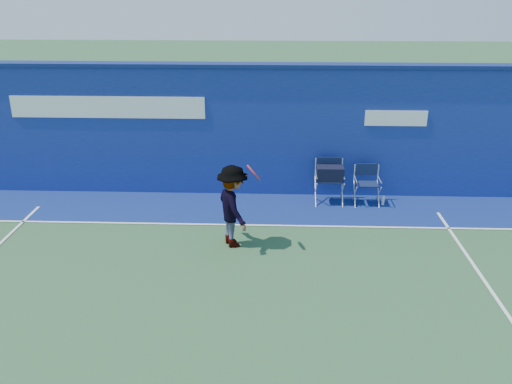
{
  "coord_description": "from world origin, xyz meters",
  "views": [
    {
      "loc": [
        0.88,
        -7.14,
        4.84
      ],
      "look_at": [
        0.51,
        2.6,
        1.0
      ],
      "focal_mm": 38.0,
      "sensor_mm": 36.0,
      "label": 1
    }
  ],
  "objects_px": {
    "directors_chair_right": "(366,192)",
    "tennis_player": "(233,206)",
    "directors_chair_left": "(329,185)",
    "water_bottle": "(383,200)"
  },
  "relations": [
    {
      "from": "directors_chair_left",
      "to": "water_bottle",
      "type": "xyz_separation_m",
      "value": [
        1.24,
        -0.09,
        -0.32
      ]
    },
    {
      "from": "directors_chair_left",
      "to": "tennis_player",
      "type": "distance_m",
      "value": 3.02
    },
    {
      "from": "water_bottle",
      "to": "tennis_player",
      "type": "xyz_separation_m",
      "value": [
        -3.28,
        -2.11,
        0.7
      ]
    },
    {
      "from": "tennis_player",
      "to": "directors_chair_left",
      "type": "bearing_deg",
      "value": 47.23
    },
    {
      "from": "directors_chair_left",
      "to": "directors_chair_right",
      "type": "bearing_deg",
      "value": -2.92
    },
    {
      "from": "directors_chair_left",
      "to": "water_bottle",
      "type": "distance_m",
      "value": 1.28
    },
    {
      "from": "directors_chair_left",
      "to": "tennis_player",
      "type": "height_order",
      "value": "tennis_player"
    },
    {
      "from": "directors_chair_left",
      "to": "water_bottle",
      "type": "bearing_deg",
      "value": -4.32
    },
    {
      "from": "directors_chair_left",
      "to": "tennis_player",
      "type": "xyz_separation_m",
      "value": [
        -2.04,
        -2.2,
        0.38
      ]
    },
    {
      "from": "directors_chair_right",
      "to": "tennis_player",
      "type": "height_order",
      "value": "tennis_player"
    }
  ]
}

